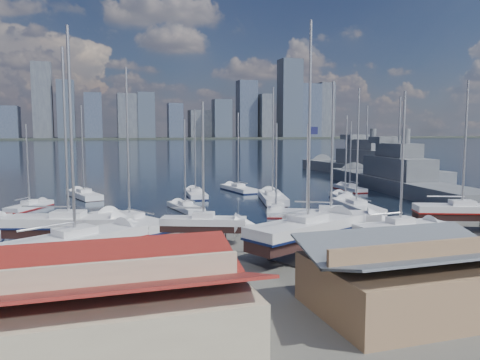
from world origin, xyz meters
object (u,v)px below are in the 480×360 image
object	(u,v)px
sailboat_cradle_0	(69,225)
flagpole	(308,179)
naval_ship_east	(397,182)
naval_ship_west	(366,168)
car_a	(182,280)

from	to	relation	value
sailboat_cradle_0	flagpole	bearing A→B (deg)	0.30
naval_ship_east	naval_ship_west	distance (m)	29.99
naval_ship_west	car_a	xyz separation A→B (m)	(-56.58, -66.49, -1.00)
naval_ship_west	naval_ship_east	bearing A→B (deg)	152.75
car_a	flagpole	world-z (taller)	flagpole
naval_ship_west	car_a	size ratio (longest dim) A/B	12.03
sailboat_cradle_0	naval_ship_west	bearing A→B (deg)	58.23
sailboat_cradle_0	naval_ship_east	size ratio (longest dim) A/B	0.40
naval_ship_west	flagpole	distance (m)	74.19
naval_ship_east	naval_ship_west	bearing A→B (deg)	-15.28
naval_ship_west	car_a	bearing A→B (deg)	134.72
naval_ship_east	flagpole	bearing A→B (deg)	141.37
sailboat_cradle_0	naval_ship_east	bearing A→B (deg)	44.19
sailboat_cradle_0	naval_ship_west	world-z (taller)	sailboat_cradle_0
car_a	flagpole	size ratio (longest dim) A/B	0.35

